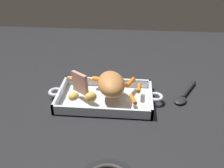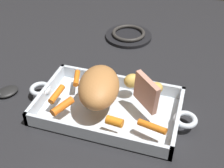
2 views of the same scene
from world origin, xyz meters
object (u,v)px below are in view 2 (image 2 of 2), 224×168
roast_slice_thick (146,92)px  potato_corner (155,88)px  baby_carrot_southeast (152,127)px  baby_carrot_northeast (57,94)px  pork_roast (98,88)px  baby_carrot_center_right (77,78)px  potato_whole (132,81)px  baby_carrot_southwest (115,122)px  roasting_dish (108,108)px  stove_burner_rear (129,35)px  baby_carrot_long (62,106)px

roast_slice_thick → potato_corner: (0.01, 0.05, -0.03)m
baby_carrot_southeast → baby_carrot_northeast: same height
pork_roast → potato_corner: (0.13, 0.07, -0.02)m
baby_carrot_center_right → potato_whole: (0.15, 0.02, 0.01)m
roast_slice_thick → potato_whole: bearing=129.0°
potato_whole → baby_carrot_southwest: bearing=-91.2°
roasting_dish → baby_carrot_southeast: bearing=-27.7°
roasting_dish → potato_corner: potato_corner is taller
potato_whole → stove_burner_rear: 0.35m
baby_carrot_northeast → baby_carrot_long: bearing=-48.6°
baby_carrot_southeast → stove_burner_rear: size_ratio=0.41×
roasting_dish → baby_carrot_southwest: bearing=-62.7°
roasting_dish → pork_roast: bearing=-168.8°
baby_carrot_center_right → stove_burner_rear: 0.36m
pork_roast → roast_slice_thick: size_ratio=1.95×
pork_roast → baby_carrot_long: pork_roast is taller
baby_carrot_northeast → pork_roast: bearing=11.5°
roast_slice_thick → baby_carrot_southeast: (0.03, -0.08, -0.03)m
pork_roast → baby_carrot_northeast: (-0.11, -0.02, -0.03)m
baby_carrot_long → stove_burner_rear: (0.05, 0.47, -0.04)m
roasting_dish → baby_carrot_long: size_ratio=7.10×
baby_carrot_center_right → pork_roast: bearing=-34.2°
potato_corner → potato_whole: size_ratio=0.93×
baby_carrot_southwest → potato_corner: 0.16m
baby_carrot_southeast → potato_corner: bearing=97.7°
baby_carrot_southeast → baby_carrot_southwest: (-0.09, -0.01, 0.00)m
baby_carrot_southeast → baby_carrot_long: same height
roasting_dish → stove_burner_rear: 0.41m
potato_whole → baby_carrot_long: bearing=-135.5°
baby_carrot_northeast → stove_burner_rear: size_ratio=0.36×
roast_slice_thick → baby_carrot_southeast: size_ratio=1.18×
baby_carrot_long → potato_whole: potato_whole is taller
baby_carrot_southeast → baby_carrot_long: 0.22m
baby_carrot_southeast → potato_whole: size_ratio=1.53×
potato_whole → potato_corner: bearing=-6.4°
baby_carrot_center_right → stove_burner_rear: (0.06, 0.35, -0.04)m
roast_slice_thick → baby_carrot_center_right: bearing=168.1°
roasting_dish → baby_carrot_center_right: (-0.11, 0.05, 0.04)m
baby_carrot_center_right → baby_carrot_southeast: 0.27m
baby_carrot_southeast → baby_carrot_northeast: 0.26m
potato_corner → baby_carrot_southwest: bearing=-115.4°
baby_carrot_southwest → potato_whole: size_ratio=0.89×
roast_slice_thick → baby_carrot_center_right: roast_slice_thick is taller
roast_slice_thick → potato_whole: roast_slice_thick is taller
baby_carrot_center_right → baby_carrot_long: baby_carrot_long is taller
baby_carrot_center_right → stove_burner_rear: size_ratio=0.34×
roasting_dish → potato_corner: bearing=30.7°
pork_roast → stove_burner_rear: 0.41m
baby_carrot_long → baby_carrot_southeast: bearing=-0.0°
roasting_dish → baby_carrot_center_right: bearing=154.3°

